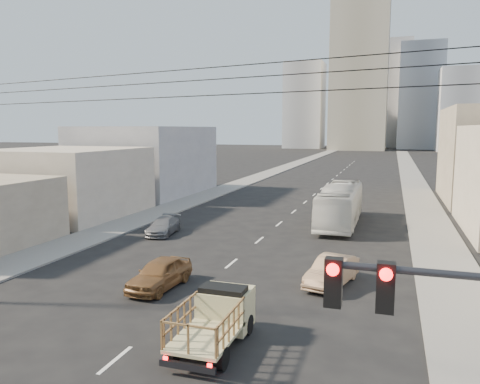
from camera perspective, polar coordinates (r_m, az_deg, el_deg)
The scene contains 17 objects.
sidewalk_left at distance 83.72m, azimuth 3.88°, elevation 2.42°, with size 3.50×180.00×0.12m, color gray.
sidewalk_right at distance 81.27m, azimuth 20.17°, elevation 1.81°, with size 3.50×180.00×0.12m, color gray.
lane_dashes at distance 64.88m, azimuth 10.27°, elevation 0.73°, with size 0.15×104.00×0.01m.
flatbed_pickup at distance 17.36m, azimuth -3.04°, elevation -14.82°, with size 1.95×4.41×1.90m.
city_bus at distance 38.86m, azimuth 12.12°, elevation -1.53°, with size 2.73×11.66×3.25m, color silver.
sedan_brown at distance 23.51m, azimuth -9.75°, elevation -9.77°, with size 1.72×4.26×1.45m, color brown.
sedan_tan at distance 24.10m, azimuth 11.16°, elevation -9.43°, with size 1.49×4.26×1.40m, color #9F7B5D.
sedan_grey at distance 35.16m, azimuth -9.32°, elevation -4.11°, with size 1.69×4.16×1.21m, color slate.
traffic_signal at distance 8.28m, azimuth 25.56°, elevation -19.35°, with size 3.23×0.35×6.00m.
overhead_wires at distance 15.10m, azimuth -17.21°, elevation 12.02°, with size 23.01×5.02×0.72m.
bldg_left_mid at distance 44.71m, azimuth -20.25°, elevation 1.14°, with size 11.00×12.00×6.00m, color #B0A28D.
bldg_left_far at distance 57.34m, azimuth -11.40°, elevation 3.81°, with size 12.00×16.00×8.00m, color #949497.
high_rise_tower at distance 182.64m, azimuth 14.40°, elevation 14.47°, with size 20.00×20.00×60.00m, color tan.
midrise_ne at distance 196.45m, azimuth 21.12°, elevation 10.77°, with size 16.00×16.00×40.00m, color #94979C.
midrise_nw at distance 194.18m, azimuth 7.87°, elevation 10.37°, with size 15.00×15.00×34.00m, color #94979C.
midrise_back at distance 211.34m, azimuth 17.63°, elevation 11.22°, with size 18.00×18.00×44.00m, color #949497.
midrise_east at distance 177.25m, azimuth 25.28°, elevation 9.00°, with size 14.00×14.00×28.00m, color #94979C.
Camera 1 is at (8.61, -10.84, 7.74)m, focal length 35.00 mm.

